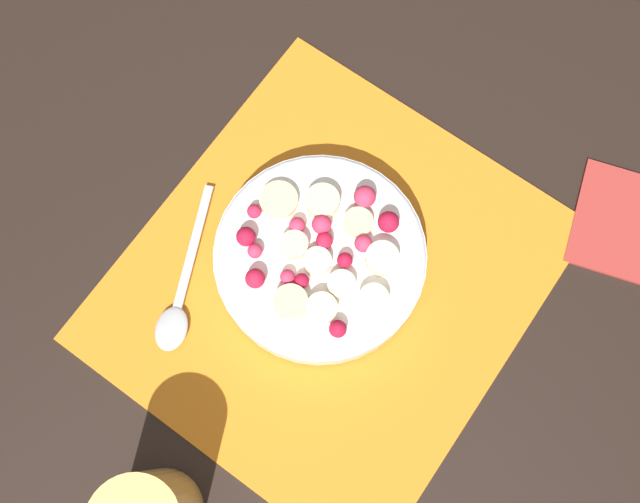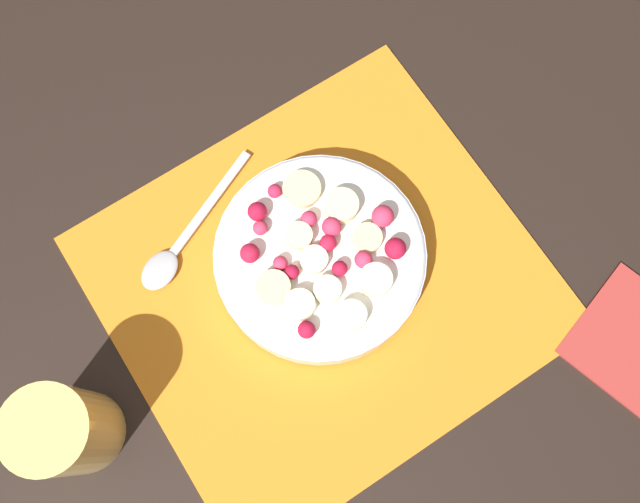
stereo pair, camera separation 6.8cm
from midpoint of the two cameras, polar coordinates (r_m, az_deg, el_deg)
ground_plane at (r=0.72m, az=-1.90°, el=-2.85°), size 3.00×3.00×0.00m
placemat at (r=0.71m, az=-1.91°, el=-2.79°), size 0.41×0.37×0.01m
fruit_bowl at (r=0.69m, az=-2.71°, el=-0.92°), size 0.21×0.21×0.06m
spoon at (r=0.72m, az=-13.89°, el=-4.56°), size 0.17×0.09×0.01m
napkin at (r=0.78m, az=21.46°, el=1.55°), size 0.15×0.14×0.01m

